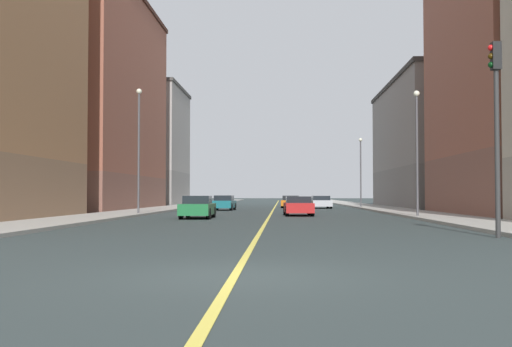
# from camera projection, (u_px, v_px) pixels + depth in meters

# --- Properties ---
(ground_plane) EXTENTS (400.00, 400.00, 0.00)m
(ground_plane) POSITION_uv_depth(u_px,v_px,m) (235.00, 276.00, 10.66)
(ground_plane) COLOR #2E3838
(ground_plane) RESTS_ON ground
(sidewalk_left) EXTENTS (3.78, 168.00, 0.15)m
(sidewalk_left) POSITION_uv_depth(u_px,v_px,m) (379.00, 208.00, 59.17)
(sidewalk_left) COLOR #9E9B93
(sidewalk_left) RESTS_ON ground
(sidewalk_right) EXTENTS (3.78, 168.00, 0.15)m
(sidewalk_right) POSITION_uv_depth(u_px,v_px,m) (171.00, 208.00, 60.02)
(sidewalk_right) COLOR #9E9B93
(sidewalk_right) RESTS_ON ground
(lane_center_stripe) EXTENTS (0.16, 154.00, 0.01)m
(lane_center_stripe) POSITION_uv_depth(u_px,v_px,m) (274.00, 209.00, 59.59)
(lane_center_stripe) COLOR #E5D14C
(lane_center_stripe) RESTS_ON ground
(building_left_far) EXTENTS (11.79, 24.61, 12.96)m
(building_left_far) POSITION_uv_depth(u_px,v_px,m) (446.00, 145.00, 63.46)
(building_left_far) COLOR slate
(building_left_far) RESTS_ON ground
(building_right_midblock) EXTENTS (11.79, 24.07, 19.53)m
(building_right_midblock) POSITION_uv_depth(u_px,v_px,m) (79.00, 102.00, 56.13)
(building_right_midblock) COLOR brown
(building_right_midblock) RESTS_ON ground
(building_right_distant) EXTENTS (11.79, 14.37, 14.94)m
(building_right_distant) POSITION_uv_depth(u_px,v_px,m) (137.00, 146.00, 78.44)
(building_right_distant) COLOR gray
(building_right_distant) RESTS_ON ground
(traffic_light_left_near) EXTENTS (0.40, 0.32, 6.34)m
(traffic_light_left_near) POSITION_uv_depth(u_px,v_px,m) (496.00, 112.00, 19.94)
(traffic_light_left_near) COLOR #2D2D2D
(traffic_light_left_near) RESTS_ON ground
(street_lamp_left_near) EXTENTS (0.36, 0.36, 7.37)m
(street_lamp_left_near) POSITION_uv_depth(u_px,v_px,m) (417.00, 140.00, 36.34)
(street_lamp_left_near) COLOR #4C4C51
(street_lamp_left_near) RESTS_ON ground
(street_lamp_right_near) EXTENTS (0.36, 0.36, 8.31)m
(street_lamp_right_near) POSITION_uv_depth(u_px,v_px,m) (139.00, 139.00, 41.16)
(street_lamp_right_near) COLOR #4C4C51
(street_lamp_right_near) RESTS_ON ground
(street_lamp_left_far) EXTENTS (0.36, 0.36, 6.95)m
(street_lamp_left_far) POSITION_uv_depth(u_px,v_px,m) (361.00, 165.00, 62.46)
(street_lamp_left_far) COLOR #4C4C51
(street_lamp_left_far) RESTS_ON ground
(car_red) EXTENTS (1.96, 4.25, 1.26)m
(car_red) POSITION_uv_depth(u_px,v_px,m) (298.00, 206.00, 40.27)
(car_red) COLOR red
(car_red) RESTS_ON ground
(car_teal) EXTENTS (1.95, 3.99, 1.29)m
(car_teal) POSITION_uv_depth(u_px,v_px,m) (224.00, 203.00, 53.81)
(car_teal) COLOR #196670
(car_teal) RESTS_ON ground
(car_silver) EXTENTS (2.05, 4.50, 1.24)m
(car_silver) POSITION_uv_depth(u_px,v_px,m) (321.00, 202.00, 60.67)
(car_silver) COLOR silver
(car_silver) RESTS_ON ground
(car_orange) EXTENTS (2.06, 4.38, 1.25)m
(car_orange) POSITION_uv_depth(u_px,v_px,m) (291.00, 202.00, 63.40)
(car_orange) COLOR orange
(car_orange) RESTS_ON ground
(car_green) EXTENTS (1.79, 4.42, 1.31)m
(car_green) POSITION_uv_depth(u_px,v_px,m) (198.00, 207.00, 35.78)
(car_green) COLOR #1E6B38
(car_green) RESTS_ON ground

